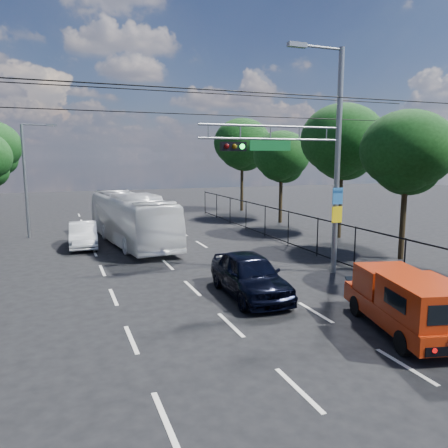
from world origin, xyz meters
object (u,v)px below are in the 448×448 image
red_pickup (406,301)px  navy_hatchback (250,275)px  signal_mast (313,152)px  white_bus (131,219)px  white_van (83,235)px

red_pickup → navy_hatchback: size_ratio=1.07×
signal_mast → white_bus: 12.09m
red_pickup → navy_hatchback: (-2.79, 4.72, -0.15)m
navy_hatchback → white_bus: (-2.42, 11.44, 0.67)m
red_pickup → white_van: 17.99m
navy_hatchback → white_van: navy_hatchback is taller
signal_mast → white_van: 13.89m
signal_mast → navy_hatchback: (-3.58, -1.63, -4.44)m
white_bus → white_van: (-2.74, -0.02, -0.78)m
white_bus → white_van: size_ratio=2.51×
navy_hatchback → white_bus: white_bus is taller
white_van → white_bus: bearing=2.9°
signal_mast → white_van: size_ratio=2.25×
navy_hatchback → white_van: bearing=116.9°
red_pickup → navy_hatchback: red_pickup is taller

